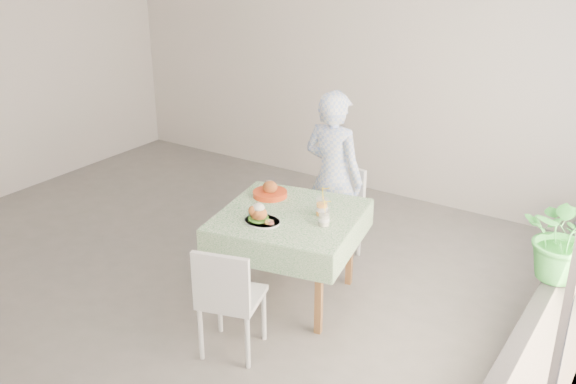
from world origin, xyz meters
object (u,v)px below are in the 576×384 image
Objects in this scene: chair_near at (232,319)px; main_dish at (260,216)px; cafe_table at (290,246)px; diner at (333,178)px; juice_cup_orange at (322,208)px; potted_plant at (566,237)px; chair_far at (334,230)px.

chair_near is 0.79m from main_dish.
cafe_table is 0.83m from diner.
cafe_table is 0.43m from main_dish.
potted_plant reaches higher than juice_cup_orange.
chair_far is 2.04m from potted_plant.
diner is 1.02m from main_dish.
potted_plant is (1.84, 1.38, 0.56)m from chair_near.
main_dish is at bearing -92.39° from chair_far.
cafe_table is at bearing 93.53° from chair_near.
cafe_table is 1.45× the size of chair_near.
chair_near is at bearing -86.47° from cafe_table.
main_dish reaches higher than chair_near.
juice_cup_orange is (0.27, -0.66, 0.03)m from diner.
chair_near is 1.66m from diner.
cafe_table is 0.84m from chair_near.
cafe_table is at bearing -163.18° from potted_plant.
diner reaches higher than chair_far.
chair_far is 0.52m from diner.
main_dish reaches higher than cafe_table.
diner reaches higher than potted_plant.
chair_near is at bearing -143.01° from potted_plant.
juice_cup_orange reaches higher than main_dish.
main_dish reaches higher than chair_far.
diner is at bearing 112.63° from juice_cup_orange.
potted_plant reaches higher than cafe_table.
potted_plant is (1.94, -0.25, 0.57)m from chair_far.
main_dish is at bearing 104.98° from chair_near.
diner reaches higher than juice_cup_orange.
chair_far is at bearing -82.69° from diner.
cafe_table is at bearing 97.85° from diner.
juice_cup_orange is at bearing -164.45° from potted_plant.
chair_near is (0.05, -0.81, -0.20)m from cafe_table.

